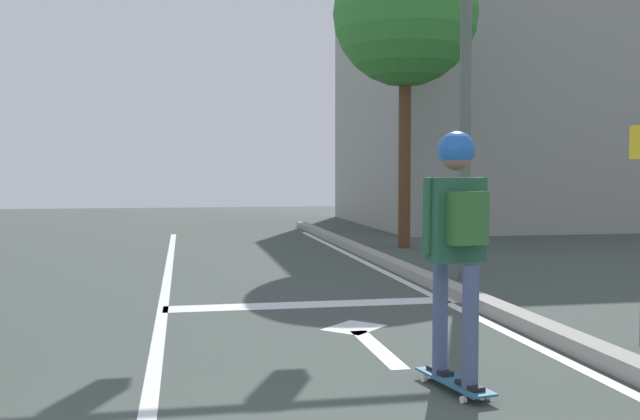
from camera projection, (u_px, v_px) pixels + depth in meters
The scene contains 11 objects.
lane_line_center at pixel (163, 310), 8.01m from camera, with size 0.12×20.00×0.01m, color silver.
lane_line_curbside at pixel (442, 300), 8.62m from camera, with size 0.12×20.00×0.01m, color silver.
stop_bar at pixel (314, 304), 8.34m from camera, with size 3.41×0.40×0.01m, color silver.
lane_arrow_stem at pixel (377, 348), 6.26m from camera, with size 0.16×1.40×0.01m, color silver.
lane_arrow_head at pixel (354, 327), 7.09m from camera, with size 0.56×0.44×0.01m, color silver.
curb_strip at pixel (462, 294), 8.66m from camera, with size 0.24×24.00×0.14m, color gray.
skateboard at pixel (454, 382), 5.04m from camera, with size 0.33×0.79×0.08m.
skater at pixel (457, 222), 4.97m from camera, with size 0.47×0.64×1.73m.
traffic_signal_mast at pixel (355, 12), 9.78m from camera, with size 5.30×0.34×5.10m.
roadside_tree at pixel (405, 15), 14.41m from camera, with size 2.90×2.90×6.16m.
building_block at pixel (586, 92), 22.08m from camera, with size 13.97×8.20×7.99m, color #97978F.
Camera 1 is at (-0.18, -2.13, 1.52)m, focal length 40.57 mm.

